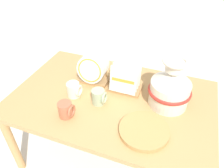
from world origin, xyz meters
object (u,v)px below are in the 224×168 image
Objects in this scene: wicker_charger_stack at (144,130)px; mug_sage_glaze at (99,97)px; ceramic_vase at (170,87)px; dish_rack_square_plates at (126,81)px; dish_rack_round_plates at (93,71)px; mug_terracotta_glaze at (66,110)px; mug_cream_glaze at (74,90)px.

mug_sage_glaze is (-0.33, 0.13, 0.04)m from wicker_charger_stack.
dish_rack_square_plates is (-0.30, 0.04, -0.06)m from ceramic_vase.
dish_rack_round_plates reaches higher than wicker_charger_stack.
dish_rack_square_plates is at bearing 55.59° from mug_terracotta_glaze.
ceramic_vase reaches higher than mug_terracotta_glaze.
wicker_charger_stack is 0.53m from mug_cream_glaze.
mug_sage_glaze and mug_terracotta_glaze have the same top height.
mug_sage_glaze is at bearing -2.64° from mug_cream_glaze.
dish_rack_square_plates is 0.22m from mug_sage_glaze.
ceramic_vase is 0.31m from dish_rack_square_plates.
ceramic_vase is 1.16× the size of wicker_charger_stack.
ceramic_vase is at bearing -5.59° from dish_rack_round_plates.
mug_terracotta_glaze reaches higher than wicker_charger_stack.
mug_cream_glaze is at bearing -104.67° from dish_rack_round_plates.
wicker_charger_stack is at bearing 5.07° from mug_terracotta_glaze.
mug_sage_glaze is at bearing -120.96° from dish_rack_square_plates.
dish_rack_square_plates is 0.35m from mug_cream_glaze.
ceramic_vase is at bearing -8.02° from dish_rack_square_plates.
mug_sage_glaze is 0.22m from mug_terracotta_glaze.
mug_terracotta_glaze is at bearing -149.36° from ceramic_vase.
dish_rack_round_plates is 0.38m from mug_terracotta_glaze.
dish_rack_round_plates is at bearing 177.38° from dish_rack_square_plates.
ceramic_vase reaches higher than wicker_charger_stack.
wicker_charger_stack is at bearing -56.58° from dish_rack_square_plates.
dish_rack_square_plates is 2.19× the size of mug_sage_glaze.
mug_cream_glaze is (-0.18, 0.01, 0.00)m from mug_sage_glaze.
dish_rack_square_plates is at bearing 31.57° from mug_cream_glaze.
mug_sage_glaze is at bearing 52.15° from mug_terracotta_glaze.
dish_rack_square_plates is (0.25, -0.01, -0.02)m from dish_rack_round_plates.
wicker_charger_stack is at bearing -15.61° from mug_cream_glaze.
ceramic_vase reaches higher than dish_rack_square_plates.
dish_rack_round_plates is at bearing 75.33° from mug_cream_glaze.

